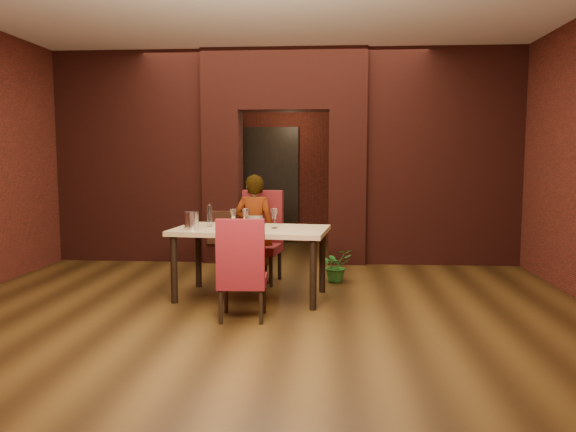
{
  "coord_description": "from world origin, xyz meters",
  "views": [
    {
      "loc": [
        0.66,
        -6.56,
        1.6
      ],
      "look_at": [
        0.2,
        0.0,
        0.91
      ],
      "focal_mm": 35.0,
      "sensor_mm": 36.0,
      "label": 1
    }
  ],
  "objects_px": {
    "dining_table": "(251,263)",
    "wine_bucket": "(192,221)",
    "person_seated": "(254,229)",
    "wine_glass_c": "(274,218)",
    "wine_glass_a": "(233,218)",
    "water_bottle": "(210,215)",
    "wine_glass_b": "(246,218)",
    "chair_near": "(243,268)",
    "chair_far": "(258,237)",
    "potted_plant": "(336,265)"
  },
  "relations": [
    {
      "from": "wine_glass_b",
      "to": "water_bottle",
      "type": "height_order",
      "value": "water_bottle"
    },
    {
      "from": "chair_near",
      "to": "water_bottle",
      "type": "bearing_deg",
      "value": -63.89
    },
    {
      "from": "wine_bucket",
      "to": "water_bottle",
      "type": "height_order",
      "value": "water_bottle"
    },
    {
      "from": "dining_table",
      "to": "wine_bucket",
      "type": "distance_m",
      "value": 0.83
    },
    {
      "from": "person_seated",
      "to": "wine_glass_b",
      "type": "xyz_separation_m",
      "value": [
        -0.01,
        -0.71,
        0.22
      ]
    },
    {
      "from": "chair_far",
      "to": "wine_glass_c",
      "type": "relative_size",
      "value": 5.25
    },
    {
      "from": "chair_near",
      "to": "potted_plant",
      "type": "bearing_deg",
      "value": -121.32
    },
    {
      "from": "potted_plant",
      "to": "dining_table",
      "type": "bearing_deg",
      "value": -138.16
    },
    {
      "from": "person_seated",
      "to": "wine_glass_a",
      "type": "relative_size",
      "value": 6.9
    },
    {
      "from": "chair_near",
      "to": "wine_glass_b",
      "type": "xyz_separation_m",
      "value": [
        -0.1,
        0.87,
        0.4
      ]
    },
    {
      "from": "chair_far",
      "to": "wine_bucket",
      "type": "distance_m",
      "value": 1.17
    },
    {
      "from": "chair_near",
      "to": "person_seated",
      "type": "relative_size",
      "value": 0.73
    },
    {
      "from": "chair_near",
      "to": "wine_bucket",
      "type": "distance_m",
      "value": 1.04
    },
    {
      "from": "wine_glass_a",
      "to": "chair_far",
      "type": "bearing_deg",
      "value": 72.26
    },
    {
      "from": "chair_near",
      "to": "potted_plant",
      "type": "relative_size",
      "value": 2.37
    },
    {
      "from": "chair_near",
      "to": "wine_glass_c",
      "type": "distance_m",
      "value": 0.96
    },
    {
      "from": "dining_table",
      "to": "chair_far",
      "type": "height_order",
      "value": "chair_far"
    },
    {
      "from": "wine_bucket",
      "to": "potted_plant",
      "type": "relative_size",
      "value": 0.45
    },
    {
      "from": "wine_glass_c",
      "to": "potted_plant",
      "type": "distance_m",
      "value": 1.34
    },
    {
      "from": "wine_glass_c",
      "to": "chair_near",
      "type": "bearing_deg",
      "value": -105.7
    },
    {
      "from": "person_seated",
      "to": "wine_glass_a",
      "type": "distance_m",
      "value": 0.65
    },
    {
      "from": "wine_glass_a",
      "to": "water_bottle",
      "type": "height_order",
      "value": "water_bottle"
    },
    {
      "from": "wine_glass_a",
      "to": "wine_bucket",
      "type": "xyz_separation_m",
      "value": [
        -0.42,
        -0.29,
        -0.0
      ]
    },
    {
      "from": "wine_glass_b",
      "to": "chair_far",
      "type": "bearing_deg",
      "value": 86.39
    },
    {
      "from": "wine_glass_b",
      "to": "potted_plant",
      "type": "height_order",
      "value": "wine_glass_b"
    },
    {
      "from": "chair_near",
      "to": "person_seated",
      "type": "bearing_deg",
      "value": -89.3
    },
    {
      "from": "dining_table",
      "to": "water_bottle",
      "type": "height_order",
      "value": "water_bottle"
    },
    {
      "from": "chair_far",
      "to": "water_bottle",
      "type": "bearing_deg",
      "value": -117.69
    },
    {
      "from": "dining_table",
      "to": "wine_glass_a",
      "type": "bearing_deg",
      "value": 155.39
    },
    {
      "from": "wine_bucket",
      "to": "person_seated",
      "type": "bearing_deg",
      "value": 56.42
    },
    {
      "from": "chair_far",
      "to": "wine_glass_a",
      "type": "height_order",
      "value": "chair_far"
    },
    {
      "from": "wine_glass_b",
      "to": "wine_bucket",
      "type": "height_order",
      "value": "wine_glass_b"
    },
    {
      "from": "dining_table",
      "to": "wine_bucket",
      "type": "relative_size",
      "value": 8.77
    },
    {
      "from": "water_bottle",
      "to": "wine_glass_c",
      "type": "bearing_deg",
      "value": -9.82
    },
    {
      "from": "wine_glass_a",
      "to": "wine_glass_c",
      "type": "distance_m",
      "value": 0.51
    },
    {
      "from": "dining_table",
      "to": "water_bottle",
      "type": "relative_size",
      "value": 6.57
    },
    {
      "from": "chair_near",
      "to": "wine_glass_b",
      "type": "height_order",
      "value": "same"
    },
    {
      "from": "dining_table",
      "to": "chair_far",
      "type": "xyz_separation_m",
      "value": [
        -0.01,
        0.78,
        0.19
      ]
    },
    {
      "from": "dining_table",
      "to": "person_seated",
      "type": "distance_m",
      "value": 0.79
    },
    {
      "from": "dining_table",
      "to": "potted_plant",
      "type": "height_order",
      "value": "dining_table"
    },
    {
      "from": "person_seated",
      "to": "dining_table",
      "type": "bearing_deg",
      "value": 98.58
    },
    {
      "from": "dining_table",
      "to": "chair_far",
      "type": "relative_size",
      "value": 1.46
    },
    {
      "from": "person_seated",
      "to": "water_bottle",
      "type": "bearing_deg",
      "value": 57.73
    },
    {
      "from": "wine_glass_b",
      "to": "water_bottle",
      "type": "distance_m",
      "value": 0.45
    },
    {
      "from": "chair_near",
      "to": "potted_plant",
      "type": "height_order",
      "value": "chair_near"
    },
    {
      "from": "chair_far",
      "to": "water_bottle",
      "type": "height_order",
      "value": "chair_far"
    },
    {
      "from": "person_seated",
      "to": "wine_glass_c",
      "type": "distance_m",
      "value": 0.83
    },
    {
      "from": "wine_glass_a",
      "to": "wine_glass_b",
      "type": "distance_m",
      "value": 0.2
    },
    {
      "from": "person_seated",
      "to": "wine_bucket",
      "type": "height_order",
      "value": "person_seated"
    },
    {
      "from": "water_bottle",
      "to": "potted_plant",
      "type": "height_order",
      "value": "water_bottle"
    }
  ]
}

